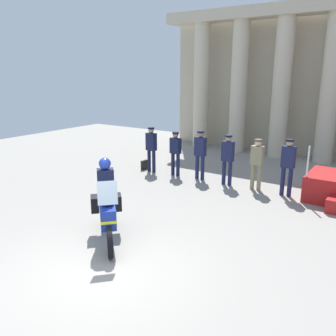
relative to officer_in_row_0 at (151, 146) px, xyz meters
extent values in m
plane|color=gray|center=(3.27, -6.15, -1.00)|extent=(28.74, 28.74, 0.00)
cube|color=#B6AB91|center=(4.10, 6.20, 2.29)|extent=(13.30, 0.30, 6.58)
cylinder|color=beige|center=(-0.79, 5.22, 1.95)|extent=(0.76, 0.76, 5.90)
cylinder|color=beige|center=(1.17, 5.22, 1.95)|extent=(0.76, 0.76, 5.90)
cylinder|color=beige|center=(3.13, 5.22, 1.95)|extent=(0.76, 0.76, 5.90)
cylinder|color=beige|center=(5.08, 5.22, 1.95)|extent=(0.76, 0.76, 5.90)
cube|color=#BEB297|center=(4.10, 5.22, 5.15)|extent=(13.30, 0.96, 0.50)
cylinder|color=silver|center=(5.64, -0.13, 0.22)|extent=(0.05, 0.05, 0.90)
cylinder|color=#141938|center=(-0.11, 0.00, -0.59)|extent=(0.13, 0.13, 0.84)
cylinder|color=#141938|center=(0.11, 0.00, -0.59)|extent=(0.13, 0.13, 0.84)
cube|color=#141938|center=(0.00, 0.00, 0.16)|extent=(0.39, 0.24, 0.65)
sphere|color=tan|center=(0.00, 0.00, 0.59)|extent=(0.21, 0.21, 0.21)
cylinder|color=black|center=(0.00, 0.00, 0.67)|extent=(0.24, 0.24, 0.06)
cylinder|color=#141938|center=(0.92, 0.08, -0.59)|extent=(0.13, 0.13, 0.83)
cylinder|color=#141938|center=(1.14, 0.08, -0.59)|extent=(0.13, 0.13, 0.83)
cube|color=#141938|center=(1.03, 0.08, 0.11)|extent=(0.39, 0.24, 0.57)
sphere|color=#997056|center=(1.03, 0.08, 0.50)|extent=(0.21, 0.21, 0.21)
cylinder|color=black|center=(1.03, 0.08, 0.58)|extent=(0.24, 0.24, 0.06)
cylinder|color=#191E42|center=(1.88, 0.18, -0.58)|extent=(0.13, 0.13, 0.85)
cylinder|color=#191E42|center=(2.10, 0.18, -0.58)|extent=(0.13, 0.13, 0.85)
cube|color=#191E42|center=(1.99, 0.18, 0.18)|extent=(0.39, 0.24, 0.66)
sphere|color=#997056|center=(1.99, 0.18, 0.61)|extent=(0.21, 0.21, 0.21)
cylinder|color=black|center=(1.99, 0.18, 0.69)|extent=(0.24, 0.24, 0.06)
cylinder|color=#191E42|center=(2.95, 0.12, -0.59)|extent=(0.13, 0.13, 0.82)
cylinder|color=#191E42|center=(3.17, 0.12, -0.59)|extent=(0.13, 0.13, 0.82)
cube|color=#191E42|center=(3.06, 0.12, 0.15)|extent=(0.39, 0.24, 0.66)
sphere|color=tan|center=(3.06, 0.12, 0.58)|extent=(0.21, 0.21, 0.21)
cylinder|color=black|center=(3.06, 0.12, 0.66)|extent=(0.24, 0.24, 0.06)
cylinder|color=#847A5B|center=(3.93, 0.17, -0.59)|extent=(0.13, 0.13, 0.83)
cylinder|color=#847A5B|center=(4.15, 0.17, -0.59)|extent=(0.13, 0.13, 0.83)
cube|color=#847A5B|center=(4.04, 0.17, 0.13)|extent=(0.39, 0.24, 0.61)
sphere|color=beige|center=(4.04, 0.17, 0.54)|extent=(0.21, 0.21, 0.21)
cylinder|color=#4F4937|center=(4.04, 0.17, 0.62)|extent=(0.24, 0.24, 0.06)
cylinder|color=#191E42|center=(4.91, 0.11, -0.56)|extent=(0.13, 0.13, 0.90)
cylinder|color=#191E42|center=(5.13, 0.11, -0.56)|extent=(0.13, 0.13, 0.90)
cube|color=#191E42|center=(5.02, 0.11, 0.22)|extent=(0.39, 0.24, 0.65)
sphere|color=tan|center=(5.02, 0.11, 0.65)|extent=(0.21, 0.21, 0.21)
cylinder|color=black|center=(5.02, 0.11, 0.73)|extent=(0.24, 0.24, 0.06)
cylinder|color=black|center=(3.13, -5.63, -0.68)|extent=(0.53, 0.51, 0.64)
cylinder|color=black|center=(2.08, -4.63, -0.68)|extent=(0.56, 0.54, 0.64)
cube|color=navy|center=(2.60, -5.13, -0.28)|extent=(1.12, 1.09, 0.44)
ellipsoid|color=navy|center=(2.71, -5.23, 0.04)|extent=(0.60, 0.59, 0.26)
cube|color=yellow|center=(2.60, -5.13, -0.30)|extent=(1.14, 1.11, 0.06)
cube|color=silver|center=(3.04, -5.54, 0.34)|extent=(0.39, 0.40, 0.47)
cube|color=black|center=(2.42, -4.59, -0.28)|extent=(0.38, 0.38, 0.36)
cube|color=black|center=(2.06, -4.97, -0.28)|extent=(0.38, 0.38, 0.36)
cube|color=black|center=(2.52, -5.04, 0.01)|extent=(0.52, 0.52, 0.14)
cube|color=black|center=(2.52, -5.04, 0.36)|extent=(0.44, 0.44, 0.56)
sphere|color=navy|center=(2.53, -5.06, 0.77)|extent=(0.26, 0.26, 0.26)
cube|color=black|center=(-0.44, 0.11, -0.82)|extent=(0.10, 0.32, 0.36)
camera|label=1|loc=(7.77, -10.38, 2.66)|focal=37.69mm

